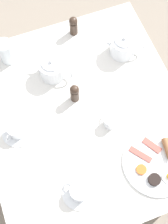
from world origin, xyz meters
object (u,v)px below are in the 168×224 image
object	(u,v)px
breakfast_plate	(158,163)
pepper_grinder	(75,93)
knife_by_plate	(73,136)
teapot_near	(52,68)
salt_grinder	(74,25)
creamer_jug	(110,121)
teacup_with_saucer_left	(79,192)
fork_by_plate	(147,92)
teapot_far	(123,46)
spoon_for_tea	(0,93)
water_glass_tall	(6,52)
teacup_with_saucer_right	(17,130)

from	to	relation	value
breakfast_plate	pepper_grinder	bearing A→B (deg)	28.75
knife_by_plate	teapot_near	bearing A→B (deg)	-3.28
salt_grinder	creamer_jug	bearing A→B (deg)	177.93
breakfast_plate	knife_by_plate	world-z (taller)	breakfast_plate
salt_grinder	teacup_with_saucer_left	bearing A→B (deg)	161.78
fork_by_plate	teacup_with_saucer_left	bearing A→B (deg)	125.19
teapot_near	teapot_far	size ratio (longest dim) A/B	0.87
breakfast_plate	fork_by_plate	bearing A→B (deg)	-17.74
teacup_with_saucer_left	fork_by_plate	size ratio (longest dim) A/B	1.12
teapot_far	spoon_for_tea	world-z (taller)	teapot_far
breakfast_plate	fork_by_plate	distance (m)	0.35
knife_by_plate	spoon_for_tea	world-z (taller)	same
salt_grinder	water_glass_tall	bearing A→B (deg)	96.02
spoon_for_tea	teapot_near	bearing A→B (deg)	-87.63
knife_by_plate	spoon_for_tea	xyz separation A→B (m)	(0.32, 0.25, 0.00)
teapot_far	teacup_with_saucer_right	size ratio (longest dim) A/B	1.34
creamer_jug	knife_by_plate	xyz separation A→B (m)	(0.00, 0.18, -0.03)
teacup_with_saucer_right	spoon_for_tea	xyz separation A→B (m)	(0.22, 0.02, -0.03)
knife_by_plate	creamer_jug	bearing A→B (deg)	-91.51
teapot_far	fork_by_plate	size ratio (longest dim) A/B	1.49
teapot_near	spoon_for_tea	distance (m)	0.27
breakfast_plate	teapot_near	xyz separation A→B (m)	(0.58, 0.28, 0.04)
teapot_near	pepper_grinder	world-z (taller)	teapot_near
teacup_with_saucer_right	creamer_jug	distance (m)	0.42
teacup_with_saucer_left	knife_by_plate	xyz separation A→B (m)	(0.24, -0.06, -0.03)
teapot_far	teacup_with_saucer_left	world-z (taller)	teapot_far
teapot_near	teapot_far	distance (m)	0.36
teapot_near	fork_by_plate	xyz separation A→B (m)	(-0.25, -0.39, -0.05)
teacup_with_saucer_left	teacup_with_saucer_right	distance (m)	0.38
pepper_grinder	teacup_with_saucer_left	bearing A→B (deg)	162.47
teacup_with_saucer_right	water_glass_tall	bearing A→B (deg)	-9.40
creamer_jug	teapot_near	bearing A→B (deg)	24.92
salt_grinder	fork_by_plate	distance (m)	0.50
creamer_jug	teacup_with_saucer_left	bearing A→B (deg)	135.58
teapot_far	knife_by_plate	world-z (taller)	teapot_far
knife_by_plate	spoon_for_tea	bearing A→B (deg)	37.69
creamer_jug	teapot_far	bearing A→B (deg)	-31.56
teacup_with_saucer_right	teapot_far	bearing A→B (deg)	-69.16
fork_by_plate	salt_grinder	bearing A→B (deg)	25.34
teapot_near	teacup_with_saucer_left	world-z (taller)	teapot_near
fork_by_plate	knife_by_plate	bearing A→B (deg)	101.59
teacup_with_saucer_right	pepper_grinder	size ratio (longest dim) A/B	1.30
fork_by_plate	breakfast_plate	bearing A→B (deg)	162.26
breakfast_plate	teapot_far	world-z (taller)	teapot_far
breakfast_plate	spoon_for_tea	world-z (taller)	breakfast_plate
fork_by_plate	teapot_far	bearing A→B (deg)	5.21
breakfast_plate	teapot_near	size ratio (longest dim) A/B	1.77
pepper_grinder	knife_by_plate	size ratio (longest dim) A/B	0.52
creamer_jug	spoon_for_tea	xyz separation A→B (m)	(0.33, 0.43, -0.03)
water_glass_tall	pepper_grinder	bearing A→B (deg)	-143.83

